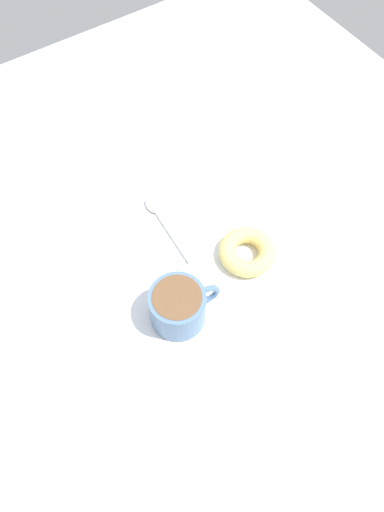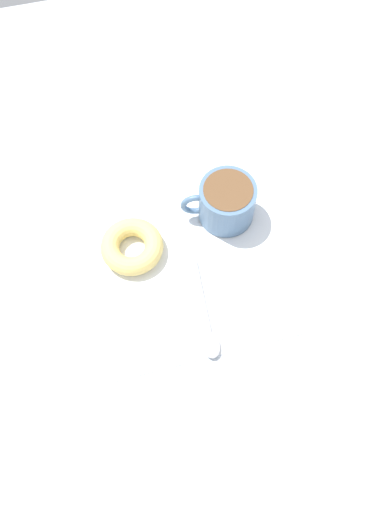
# 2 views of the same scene
# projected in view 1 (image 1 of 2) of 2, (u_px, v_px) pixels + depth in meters

# --- Properties ---
(ground_plane) EXTENTS (1.20, 1.20, 0.02)m
(ground_plane) POSITION_uv_depth(u_px,v_px,m) (189.00, 258.00, 0.81)
(ground_plane) COLOR #B2BCC6
(napkin) EXTENTS (0.29, 0.29, 0.00)m
(napkin) POSITION_uv_depth(u_px,v_px,m) (192.00, 263.00, 0.80)
(napkin) COLOR white
(napkin) RESTS_ON ground_plane
(coffee_cup) EXTENTS (0.08, 0.11, 0.07)m
(coffee_cup) POSITION_uv_depth(u_px,v_px,m) (179.00, 306.00, 0.72)
(coffee_cup) COLOR slate
(coffee_cup) RESTS_ON napkin
(donut) EXTENTS (0.09, 0.09, 0.03)m
(donut) POSITION_uv_depth(u_px,v_px,m) (247.00, 252.00, 0.79)
(donut) COLOR #E5C66B
(donut) RESTS_ON napkin
(spoon) EXTENTS (0.15, 0.03, 0.01)m
(spoon) POSITION_uv_depth(u_px,v_px,m) (158.00, 215.00, 0.84)
(spoon) COLOR silver
(spoon) RESTS_ON napkin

